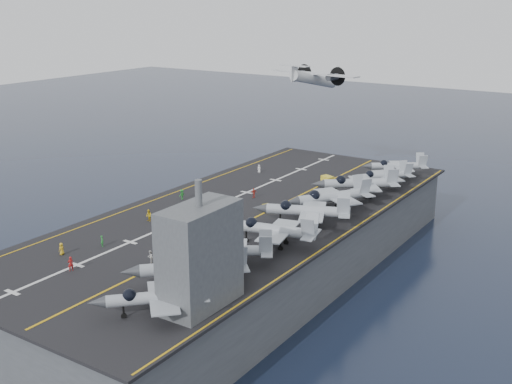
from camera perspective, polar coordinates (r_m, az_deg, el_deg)
The scene contains 29 objects.
ground at distance 109.58m, azimuth -1.16°, elevation -7.03°, with size 500.00×500.00×0.00m, color #142135.
hull at distance 107.67m, azimuth -1.18°, elevation -4.59°, with size 36.00×90.00×10.00m, color #56595E.
flight_deck at distance 105.89m, azimuth -1.20°, elevation -1.97°, with size 38.00×92.00×0.40m, color black.
foul_line at distance 104.22m, azimuth 0.16°, elevation -2.15°, with size 0.35×90.00×0.02m, color gold.
landing_centerline at distance 109.18m, azimuth -3.79°, elevation -1.30°, with size 0.50×90.00×0.02m, color silver.
deck_edge_port at distance 115.90m, azimuth -8.13°, elevation -0.36°, with size 0.25×90.00×0.02m, color gold.
deck_edge_stbd at distance 97.06m, azimuth 7.84°, elevation -3.77°, with size 0.25×90.00×0.02m, color gold.
island_superstructure at distance 72.21m, azimuth -5.01°, elevation -4.65°, with size 5.00×10.00×15.00m, color #56595E, non-canonical shape.
fighter_jet_0 at distance 72.71m, azimuth -8.84°, elevation -9.12°, with size 15.52×15.57×4.58m, color #959FA6, non-canonical shape.
fighter_jet_1 at distance 78.87m, azimuth -5.62°, elevation -6.57°, with size 18.16×18.05×5.34m, color #959FA6, non-canonical shape.
fighter_jet_2 at distance 84.43m, azimuth -2.47°, elevation -5.13°, with size 16.20×14.82×4.68m, color #939CA4, non-canonical shape.
fighter_jet_3 at distance 91.13m, azimuth 1.54°, elevation -3.27°, with size 16.67×12.90×5.17m, color #969FA5, non-canonical shape.
fighter_jet_4 at distance 99.36m, azimuth 4.59°, elevation -1.57°, with size 18.02×15.47×5.28m, color #A3ACB3, non-canonical shape.
fighter_jet_5 at distance 106.72m, azimuth 6.83°, elevation -0.32°, with size 17.05×18.46×5.33m, color gray, non-canonical shape.
fighter_jet_6 at distance 115.17m, azimuth 9.21°, elevation 0.86°, with size 18.49×17.66×5.36m, color gray, non-canonical shape.
fighter_jet_7 at distance 122.34m, azimuth 11.27°, elevation 1.48°, with size 14.86×15.40×4.48m, color #989FA6, non-canonical shape.
fighter_jet_8 at distance 130.39m, azimuth 12.51°, elevation 2.35°, with size 15.48×14.50×4.48m, color gray, non-canonical shape.
tow_cart_a at distance 87.15m, azimuth -6.07°, elevation -5.71°, with size 2.34×1.86×1.23m, color yellow, non-canonical shape.
tow_cart_b at distance 106.41m, azimuth 1.08°, elevation -1.45°, with size 2.14×1.77×1.10m, color gold, non-canonical shape.
tow_cart_c at distance 123.63m, azimuth 6.36°, elevation 1.12°, with size 2.65×2.21×1.36m, color yellow, non-canonical shape.
crew_0 at distance 92.48m, azimuth -16.90°, elevation -4.86°, with size 0.74×1.07×1.73m, color gold.
crew_1 at distance 94.06m, azimuth -13.52°, elevation -4.25°, with size 1.18×1.04×1.64m, color #268C33.
crew_2 at distance 102.92m, azimuth -9.51°, elevation -2.08°, with size 1.32×1.04×1.94m, color yellow.
crew_3 at distance 113.45m, azimuth -6.60°, elevation -0.21°, with size 0.90×1.19×1.80m, color #1D8426.
crew_4 at distance 113.54m, azimuth -0.19°, elevation -0.08°, with size 1.20×1.31×1.81m, color red.
crew_5 at distance 130.27m, azimuth 0.28°, elevation 2.09°, with size 1.12×0.90×1.63m, color white.
crew_6 at distance 86.81m, azimuth -16.15°, elevation -6.14°, with size 1.22×1.41×1.98m, color #B21919.
crew_7 at distance 87.06m, azimuth -9.39°, elevation -5.69°, with size 1.18×1.26×1.75m, color silver.
transport_plane at distance 154.61m, azimuth 5.15°, elevation 9.94°, with size 26.50×20.12×5.72m, color #BBBDC0, non-canonical shape.
Camera 1 is at (57.24, -82.35, 44.17)m, focal length 45.00 mm.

